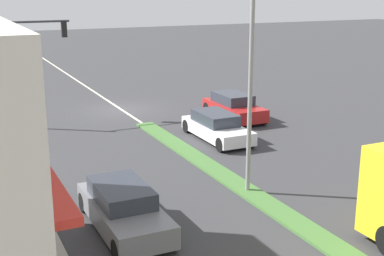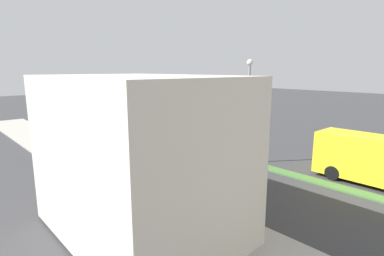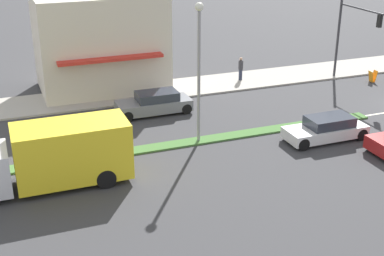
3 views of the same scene
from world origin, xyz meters
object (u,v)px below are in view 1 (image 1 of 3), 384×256
Objects in this scene: street_lamp at (251,61)px; hatchback_red at (234,107)px; van_white at (217,127)px; traffic_signal_main at (12,52)px; suv_grey at (123,208)px; warning_aframe_sign at (24,108)px.

hatchback_red is at bearing -116.94° from street_lamp.
van_white is 1.04× the size of hatchback_red.
traffic_signal_main reaches higher than van_white.
traffic_signal_main reaches higher than suv_grey.
van_white is 10.42m from suv_grey.
street_lamp is 1.63× the size of van_white.
hatchback_red is 0.96× the size of suv_grey.
street_lamp is 1.62× the size of suv_grey.
street_lamp reaches higher than van_white.
warning_aframe_sign is 11.98m from van_white.
traffic_signal_main is 1.24× the size of van_white.
street_lamp is 8.80× the size of warning_aframe_sign.
traffic_signal_main is at bearing -41.28° from van_white.
traffic_signal_main is 3.99m from warning_aframe_sign.
traffic_signal_main is at bearing -20.04° from hatchback_red.
suv_grey is (-1.12, 14.83, -3.24)m from traffic_signal_main.
suv_grey is (5.00, 0.94, -4.12)m from street_lamp.
warning_aframe_sign is 0.19× the size of hatchback_red.
hatchback_red is at bearing -132.86° from suv_grey.
traffic_signal_main is at bearing -85.66° from suv_grey.
warning_aframe_sign is (-0.61, -1.86, -3.47)m from traffic_signal_main.
suv_grey is (-0.51, 16.69, 0.23)m from warning_aframe_sign.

